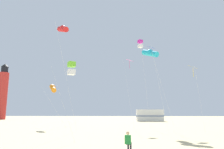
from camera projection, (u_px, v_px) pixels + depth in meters
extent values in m
cube|color=#238438|center=(128.00, 140.00, 12.37)|extent=(0.39, 0.31, 0.52)
sphere|color=#D8A87F|center=(128.00, 133.00, 12.44)|extent=(0.20, 0.20, 0.20)
cylinder|color=#2D2D38|center=(130.00, 143.00, 12.47)|extent=(0.23, 0.38, 0.13)
cylinder|color=#2D2D38|center=(131.00, 147.00, 12.58)|extent=(0.11, 0.11, 0.42)
cylinder|color=#2D2D38|center=(127.00, 143.00, 12.52)|extent=(0.23, 0.38, 0.13)
cylinder|color=#2D2D38|center=(128.00, 147.00, 12.63)|extent=(0.11, 0.11, 0.42)
cylinder|color=silver|center=(54.00, 107.00, 29.05)|extent=(3.32, 1.73, 5.77)
cylinder|color=orange|center=(53.00, 88.00, 31.22)|extent=(1.77, 2.54, 1.48)
sphere|color=orange|center=(53.00, 87.00, 31.25)|extent=(0.76, 0.76, 0.76)
cylinder|color=silver|center=(163.00, 90.00, 23.84)|extent=(2.91, 2.26, 9.56)
cylinder|color=#1EB2D1|center=(150.00, 53.00, 26.15)|extent=(2.08, 2.40, 1.48)
sphere|color=#1EB2D1|center=(150.00, 52.00, 26.18)|extent=(0.76, 0.76, 0.76)
cylinder|color=silver|center=(63.00, 103.00, 16.47)|extent=(2.38, 0.67, 6.06)
cube|color=#72D12D|center=(72.00, 64.00, 18.22)|extent=(0.82, 0.82, 0.44)
cube|color=white|center=(71.00, 72.00, 18.09)|extent=(0.82, 0.82, 0.44)
cylinder|color=silver|center=(128.00, 93.00, 28.62)|extent=(1.42, 0.50, 9.66)
cube|color=#E54C8C|center=(129.00, 60.00, 30.14)|extent=(1.22, 1.22, 0.40)
cylinder|color=#E54C8C|center=(130.00, 65.00, 30.03)|extent=(0.04, 0.04, 1.10)
cylinder|color=silver|center=(159.00, 86.00, 27.34)|extent=(2.07, 1.37, 11.26)
cube|color=blue|center=(151.00, 47.00, 29.37)|extent=(1.22, 1.22, 0.40)
cylinder|color=blue|center=(152.00, 52.00, 29.25)|extent=(0.04, 0.04, 1.10)
cylinder|color=silver|center=(146.00, 84.00, 29.41)|extent=(1.13, 1.12, 12.33)
cube|color=#D826A5|center=(140.00, 41.00, 31.12)|extent=(0.82, 0.82, 0.44)
cube|color=white|center=(140.00, 46.00, 31.00)|extent=(0.82, 0.82, 0.44)
cylinder|color=silver|center=(200.00, 98.00, 24.36)|extent=(0.99, 0.77, 7.71)
cube|color=yellow|center=(193.00, 67.00, 25.53)|extent=(1.22, 1.22, 0.40)
cylinder|color=yellow|center=(193.00, 72.00, 25.42)|extent=(0.04, 0.04, 1.10)
cylinder|color=silver|center=(66.00, 76.00, 24.85)|extent=(2.57, 2.04, 13.00)
cylinder|color=red|center=(63.00, 29.00, 27.29)|extent=(2.10, 2.39, 1.48)
sphere|color=red|center=(63.00, 28.00, 27.32)|extent=(0.76, 0.76, 0.76)
cylinder|color=red|center=(2.00, 96.00, 62.03)|extent=(2.80, 2.80, 14.00)
cylinder|color=black|center=(5.00, 70.00, 63.42)|extent=(2.00, 2.00, 1.80)
cone|color=black|center=(5.00, 65.00, 63.67)|extent=(2.20, 2.20, 1.00)
cube|color=white|center=(150.00, 115.00, 50.71)|extent=(6.50, 2.60, 2.80)
cube|color=#4C608C|center=(150.00, 116.00, 50.69)|extent=(6.54, 2.64, 0.24)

